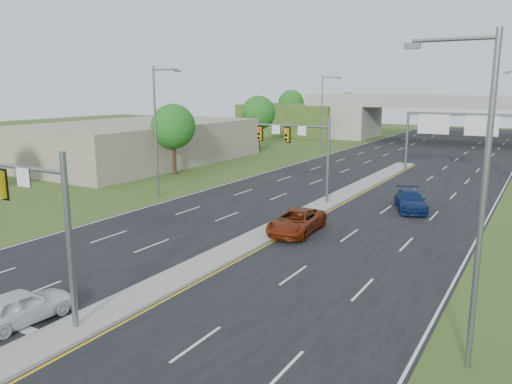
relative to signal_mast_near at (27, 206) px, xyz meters
The scene contains 19 objects.
ground 5.24m from the signal_mast_near, ahead, with size 240.00×240.00×0.00m, color #374F1C.
road 35.46m from the signal_mast_near, 86.31° to the left, with size 24.00×160.00×0.02m, color black.
median 23.64m from the signal_mast_near, 84.40° to the left, with size 2.00×54.00×0.16m, color gray.
lane_markings 29.41m from the signal_mast_near, 86.72° to the left, with size 23.72×160.00×0.01m.
signal_mast_near is the anchor object (origin of this frame).
signal_mast_far 25.00m from the signal_mast_near, 90.00° to the left, with size 6.62×0.60×7.00m.
sign_gantry 45.88m from the signal_mast_near, 78.75° to the left, with size 11.58×0.44×6.67m.
overpass 80.11m from the signal_mast_near, 88.38° to the left, with size 80.00×14.00×8.10m.
lightpole_l_mid 22.95m from the signal_mast_near, 118.79° to the left, with size 2.85×0.25×11.00m.
lightpole_l_far 56.19m from the signal_mast_near, 101.33° to the left, with size 2.85×0.25×11.00m.
lightpole_r_near 16.42m from the signal_mast_near, 18.06° to the left, with size 2.85×0.25×11.00m.
tree_l_near 34.92m from the signal_mast_near, 120.53° to the left, with size 4.80×4.80×7.60m.
tree_l_mid 59.21m from the signal_mast_near, 111.54° to the left, with size 5.20×5.20×8.12m.
tree_back_a 100.64m from the signal_mast_near, 110.80° to the left, with size 6.00×6.00×8.85m.
tree_back_b 96.56m from the signal_mast_near, 103.01° to the left, with size 5.60×5.60×8.32m.
commercial_building 44.77m from the signal_mast_near, 128.34° to the left, with size 18.00×30.00×5.00m, color gray.
car_white 4.05m from the signal_mast_near, 95.42° to the right, with size 1.66×4.13×1.41m, color silver.
car_far_a 17.29m from the signal_mast_near, 77.08° to the left, with size 2.50×5.43×1.51m, color maroon.
car_far_b 28.07m from the signal_mast_near, 71.95° to the left, with size 2.08×5.11×1.48m, color #0D1E4F.
Camera 1 is at (15.14, -11.83, 9.23)m, focal length 35.00 mm.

